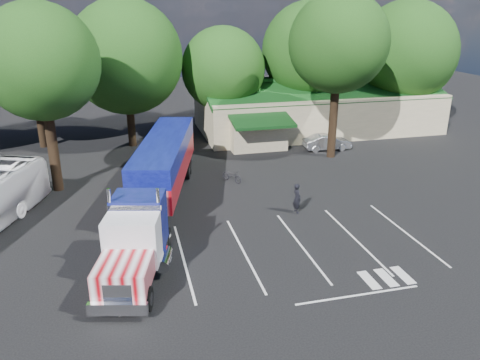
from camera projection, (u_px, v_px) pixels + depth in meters
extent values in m
plane|color=black|center=(221.00, 208.00, 30.11)|extent=(120.00, 120.00, 0.00)
cube|color=beige|center=(316.00, 110.00, 48.98)|extent=(24.00, 11.00, 4.00)
cube|color=#134418|center=(327.00, 90.00, 45.92)|extent=(24.20, 6.25, 2.10)
cube|color=#134418|center=(309.00, 83.00, 50.29)|extent=(24.20, 6.25, 2.10)
cube|color=beige|center=(258.00, 134.00, 42.18)|extent=(5.00, 2.50, 2.80)
cube|color=#134418|center=(262.00, 121.00, 40.47)|extent=(5.40, 3.19, 0.80)
cylinder|color=black|center=(41.00, 126.00, 42.64)|extent=(0.70, 0.70, 4.00)
sphere|color=#174112|center=(32.00, 68.00, 40.85)|extent=(8.40, 8.40, 8.40)
cylinder|color=black|center=(131.00, 123.00, 42.96)|extent=(0.70, 0.70, 4.30)
sphere|color=#174112|center=(126.00, 57.00, 40.90)|extent=(10.00, 10.00, 10.00)
cylinder|color=black|center=(224.00, 118.00, 46.31)|extent=(0.70, 0.70, 3.60)
sphere|color=#174112|center=(223.00, 69.00, 44.64)|extent=(8.00, 8.00, 8.00)
cylinder|color=black|center=(307.00, 108.00, 48.66)|extent=(0.70, 0.70, 4.50)
sphere|color=#174112|center=(310.00, 50.00, 46.62)|extent=(9.60, 9.60, 9.60)
cylinder|color=black|center=(399.00, 109.00, 49.95)|extent=(0.70, 0.70, 3.90)
sphere|color=#174112|center=(405.00, 52.00, 47.92)|extent=(10.40, 10.40, 10.40)
cylinder|color=black|center=(53.00, 149.00, 32.13)|extent=(0.70, 0.70, 6.00)
sphere|color=#174112|center=(40.00, 62.00, 30.10)|extent=(7.60, 7.60, 7.60)
cylinder|color=black|center=(333.00, 120.00, 39.33)|extent=(0.70, 0.70, 6.50)
sphere|color=#174112|center=(339.00, 43.00, 37.16)|extent=(8.00, 8.00, 8.00)
cube|color=black|center=(136.00, 260.00, 22.45)|extent=(2.64, 6.96, 0.25)
cube|color=white|center=(118.00, 309.00, 19.01)|extent=(2.46, 0.84, 0.54)
cube|color=white|center=(118.00, 294.00, 18.98)|extent=(1.18, 0.40, 0.89)
cube|color=silver|center=(124.00, 274.00, 19.98)|extent=(2.78, 2.86, 1.14)
cube|color=silver|center=(132.00, 240.00, 21.63)|extent=(2.78, 2.13, 2.28)
cube|color=black|center=(128.00, 237.00, 20.86)|extent=(2.23, 0.63, 0.99)
cube|color=white|center=(134.00, 208.00, 21.97)|extent=(2.52, 0.72, 0.25)
cube|color=#0B1651|center=(140.00, 220.00, 23.23)|extent=(2.88, 2.52, 2.67)
cylinder|color=white|center=(112.00, 221.00, 22.28)|extent=(0.22, 0.22, 3.37)
cylinder|color=white|center=(159.00, 221.00, 22.28)|extent=(0.22, 0.22, 3.37)
cylinder|color=white|center=(109.00, 259.00, 22.54)|extent=(1.02, 1.69, 0.65)
cylinder|color=white|center=(164.00, 259.00, 22.55)|extent=(1.02, 1.69, 0.65)
cube|color=silver|center=(166.00, 166.00, 31.34)|extent=(5.56, 12.92, 1.48)
cube|color=#090B57|center=(164.00, 147.00, 30.87)|extent=(5.56, 12.92, 1.19)
cube|color=black|center=(175.00, 165.00, 35.68)|extent=(1.99, 3.65, 0.35)
cube|color=black|center=(141.00, 220.00, 26.83)|extent=(0.14, 0.14, 1.39)
cube|color=black|center=(165.00, 220.00, 26.83)|extent=(0.14, 0.14, 1.39)
cube|color=white|center=(178.00, 161.00, 37.96)|extent=(2.33, 0.69, 0.12)
cylinder|color=black|center=(98.00, 299.00, 19.83)|extent=(0.60, 1.14, 1.09)
cylinder|color=black|center=(147.00, 299.00, 19.83)|extent=(0.60, 1.14, 1.09)
cylinder|color=black|center=(123.00, 247.00, 24.10)|extent=(0.60, 1.14, 1.09)
cylinder|color=black|center=(164.00, 247.00, 24.10)|extent=(0.60, 1.14, 1.09)
cylinder|color=black|center=(128.00, 237.00, 25.12)|extent=(0.60, 1.14, 1.09)
cylinder|color=black|center=(167.00, 237.00, 25.12)|extent=(0.60, 1.14, 1.09)
cylinder|color=black|center=(160.00, 172.00, 35.04)|extent=(0.60, 1.14, 1.09)
cylinder|color=black|center=(187.00, 172.00, 35.05)|extent=(0.60, 1.14, 1.09)
cylinder|color=black|center=(162.00, 167.00, 36.16)|extent=(0.60, 1.14, 1.09)
cylinder|color=black|center=(189.00, 167.00, 36.16)|extent=(0.60, 1.14, 1.09)
imported|color=black|center=(297.00, 198.00, 29.19)|extent=(0.54, 0.75, 1.92)
imported|color=black|center=(232.00, 176.00, 34.50)|extent=(1.57, 1.84, 0.95)
imported|color=#A5A8AC|center=(327.00, 142.00, 42.15)|extent=(4.31, 1.64, 1.40)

